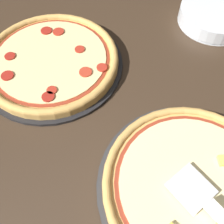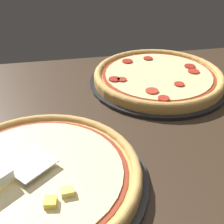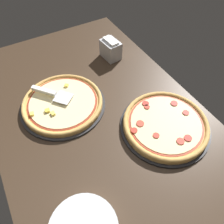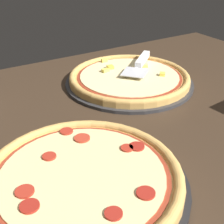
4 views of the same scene
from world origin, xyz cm
name	(u,v)px [view 2 (image 2 of 4)]	position (x,y,z in cm)	size (l,w,h in cm)	color
ground_plane	(75,146)	(0.00, 0.00, -1.80)	(147.48, 96.33, 3.60)	#38281C
pizza_pan_front	(39,182)	(-7.91, -12.76, 0.50)	(42.26, 42.26, 1.00)	#2D2D30
pizza_front	(37,175)	(-7.91, -12.78, 2.34)	(39.72, 39.72, 3.13)	tan
pizza_pan_back	(158,82)	(27.76, 23.45, 0.50)	(41.60, 41.60, 1.00)	black
pizza_back	(158,76)	(27.75, 23.45, 2.57)	(39.11, 39.11, 3.08)	tan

